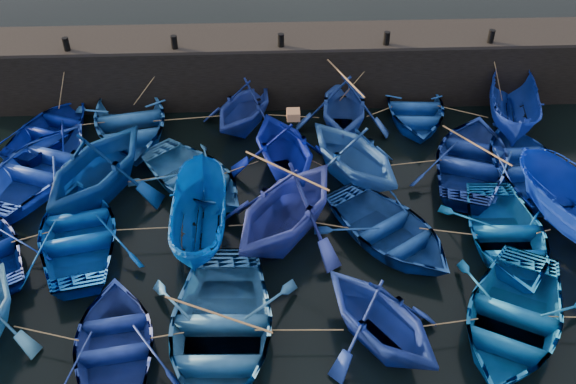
{
  "coord_description": "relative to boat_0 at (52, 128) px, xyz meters",
  "views": [
    {
      "loc": [
        -0.66,
        -12.69,
        13.61
      ],
      "look_at": [
        0.0,
        3.2,
        0.7
      ],
      "focal_mm": 40.0,
      "sensor_mm": 36.0,
      "label": 1
    }
  ],
  "objects": [
    {
      "name": "mooring_ropes",
      "position": [
        8.79,
        -2.63,
        0.43
      ],
      "size": [
        17.31,
        12.01,
        2.1
      ],
      "color": "tan",
      "rests_on": "ground"
    },
    {
      "name": "boat_3",
      "position": [
        10.88,
        0.17,
        0.65
      ],
      "size": [
        4.09,
        4.58,
        2.19
      ],
      "primitive_type": "imported",
      "rotation": [
        0.0,
        0.0,
        -0.13
      ],
      "color": "#2044A0",
      "rests_on": "ground"
    },
    {
      "name": "boat_8",
      "position": [
        5.49,
        -3.24,
        0.04
      ],
      "size": [
        5.58,
        5.7,
        0.97
      ],
      "primitive_type": "imported",
      "rotation": [
        0.0,
        0.0,
        0.72
      ],
      "color": "#2A6CB1",
      "rests_on": "ground"
    },
    {
      "name": "boat_10",
      "position": [
        10.88,
        -2.99,
        0.7
      ],
      "size": [
        5.52,
        5.71,
        2.3
      ],
      "primitive_type": "imported",
      "rotation": [
        0.0,
        0.0,
        3.7
      ],
      "color": "blue",
      "rests_on": "ground"
    },
    {
      "name": "boat_21",
      "position": [
        4.01,
        -9.95,
        0.0
      ],
      "size": [
        3.71,
        4.73,
        0.89
      ],
      "primitive_type": "imported",
      "rotation": [
        0.0,
        0.0,
        3.3
      ],
      "color": "navy",
      "rests_on": "ground"
    },
    {
      "name": "boat_0",
      "position": [
        0.0,
        0.0,
        0.0
      ],
      "size": [
        4.49,
        5.15,
        0.89
      ],
      "primitive_type": "imported",
      "rotation": [
        0.0,
        0.0,
        2.75
      ],
      "color": "#001174",
      "rests_on": "ground"
    },
    {
      "name": "boat_23",
      "position": [
        10.7,
        -9.89,
        0.59
      ],
      "size": [
        5.02,
        5.16,
        2.07
      ],
      "primitive_type": "imported",
      "rotation": [
        0.0,
        0.0,
        0.61
      ],
      "color": "navy",
      "rests_on": "ground"
    },
    {
      "name": "boat_1",
      "position": [
        2.84,
        0.19,
        0.14
      ],
      "size": [
        5.18,
        6.41,
        1.18
      ],
      "primitive_type": "imported",
      "rotation": [
        0.0,
        0.0,
        0.22
      ],
      "color": "#1D57A6",
      "rests_on": "ground"
    },
    {
      "name": "boat_9",
      "position": [
        8.56,
        -2.52,
        0.68
      ],
      "size": [
        4.7,
        5.11,
        2.26
      ],
      "primitive_type": "imported",
      "rotation": [
        0.0,
        0.0,
        3.41
      ],
      "color": "#06179B",
      "rests_on": "ground"
    },
    {
      "name": "loose_oars",
      "position": [
        10.28,
        -4.52,
        1.34
      ],
      "size": [
        10.72,
        12.06,
        1.52
      ],
      "color": "#99724C",
      "rests_on": "ground"
    },
    {
      "name": "quay_wall",
      "position": [
        8.61,
        2.88,
        0.8
      ],
      "size": [
        26.0,
        2.5,
        2.5
      ],
      "primitive_type": "cube",
      "color": "black",
      "rests_on": "ground"
    },
    {
      "name": "bollard_1",
      "position": [
        4.61,
        1.98,
        2.42
      ],
      "size": [
        0.24,
        0.24,
        0.5
      ],
      "primitive_type": "cylinder",
      "color": "black",
      "rests_on": "quay_top"
    },
    {
      "name": "boat_22",
      "position": [
        6.63,
        -9.81,
        0.14
      ],
      "size": [
        4.27,
        5.84,
        1.18
      ],
      "primitive_type": "imported",
      "rotation": [
        0.0,
        0.0,
        -0.04
      ],
      "color": "#29669F",
      "rests_on": "ground"
    },
    {
      "name": "boat_12",
      "position": [
        16.85,
        -2.98,
        0.06
      ],
      "size": [
        3.7,
        5.03,
        1.02
      ],
      "primitive_type": "imported",
      "rotation": [
        0.0,
        0.0,
        3.18
      ],
      "color": "#1943AD",
      "rests_on": "ground"
    },
    {
      "name": "boat_2",
      "position": [
        7.16,
        0.45,
        0.55
      ],
      "size": [
        4.62,
        4.84,
        1.99
      ],
      "primitive_type": "imported",
      "rotation": [
        0.0,
        0.0,
        -0.47
      ],
      "color": "navy",
      "rests_on": "ground"
    },
    {
      "name": "boat_16",
      "position": [
        8.5,
        -5.76,
        0.83
      ],
      "size": [
        6.21,
        6.37,
        2.55
      ],
      "primitive_type": "imported",
      "rotation": [
        0.0,
        0.0,
        -0.62
      ],
      "color": "#273696",
      "rests_on": "ground"
    },
    {
      "name": "quay_top",
      "position": [
        8.61,
        2.88,
        2.11
      ],
      "size": [
        26.0,
        2.5,
        0.12
      ],
      "primitive_type": "cube",
      "color": "black",
      "rests_on": "quay_wall"
    },
    {
      "name": "boat_11",
      "position": [
        15.09,
        -2.67,
        0.1
      ],
      "size": [
        5.37,
        6.25,
        1.09
      ],
      "primitive_type": "imported",
      "rotation": [
        0.0,
        0.0,
        2.78
      ],
      "color": "navy",
      "rests_on": "ground"
    },
    {
      "name": "boat_5",
      "position": [
        17.26,
        -0.09,
        0.48
      ],
      "size": [
        2.98,
        5.1,
        1.86
      ],
      "primitive_type": "imported",
      "rotation": [
        0.0,
        0.0,
        -0.26
      ],
      "color": "navy",
      "rests_on": "ground"
    },
    {
      "name": "ground",
      "position": [
        8.61,
        -7.62,
        -0.45
      ],
      "size": [
        120.0,
        120.0,
        0.0
      ],
      "primitive_type": "plane",
      "color": "black",
      "rests_on": "ground"
    },
    {
      "name": "boat_7",
      "position": [
        2.45,
        -3.49,
        0.84
      ],
      "size": [
        5.89,
        6.22,
        2.58
      ],
      "primitive_type": "imported",
      "rotation": [
        0.0,
        0.0,
        2.71
      ],
      "color": "navy",
      "rests_on": "ground"
    },
    {
      "name": "bollard_0",
      "position": [
        0.61,
        1.98,
        2.42
      ],
      "size": [
        0.24,
        0.24,
        0.5
      ],
      "primitive_type": "cylinder",
      "color": "black",
      "rests_on": "quay_top"
    },
    {
      "name": "bollard_2",
      "position": [
        8.61,
        1.98,
        2.42
      ],
      "size": [
        0.24,
        0.24,
        0.5
      ],
      "primitive_type": "cylinder",
      "color": "black",
      "rests_on": "quay_top"
    },
    {
      "name": "bollard_3",
      "position": [
        12.61,
        1.98,
        2.42
      ],
      "size": [
        0.24,
        0.24,
        0.5
      ],
      "primitive_type": "cylinder",
      "color": "black",
      "rests_on": "quay_top"
    },
    {
      "name": "boat_18",
      "position": [
        15.09,
        -6.51,
        0.05
      ],
      "size": [
        3.57,
        4.91,
        1.0
      ],
      "primitive_type": "imported",
      "rotation": [
        0.0,
        0.0,
        -0.02
      ],
      "color": "blue",
      "rests_on": "ground"
    },
    {
      "name": "boat_17",
      "position": [
        11.62,
        -6.14,
        0.04
      ],
      "size": [
        5.47,
        5.82,
        0.98
      ],
      "primitive_type": "imported",
      "rotation": [
        0.0,
        0.0,
        0.6
      ],
      "color": "navy",
      "rests_on": "ground"
    },
    {
      "name": "boat_15",
      "position": [
        5.85,
        -5.79,
        0.42
      ],
      "size": [
        1.73,
        4.48,
        1.73
      ],
      "primitive_type": "imported",
      "rotation": [
        0.0,
        0.0,
        3.13
      ],
      "color": "#00439B",
      "rests_on": "ground"
    },
    {
      "name": "wooden_crate",
      "position": [
        8.86,
        -2.52,
        1.95
      ],
      "size": [
        0.43,
        0.46,
        0.29
      ],
      "primitive_type": "cube",
      "color": "#956441",
      "rests_on": "boat_9"
    },
    {
      "name": "boat_14",
      "position": [
        2.25,
        -5.85,
        0.07
      ],
      "size": [
        4.52,
        5.59,
        1.03
      ],
      "primitive_type": "imported",
      "rotation": [
        0.0,
        0.0,
        3.36
      ],
      "color": "#0544B5",
      "rests_on": "ground"
    },
    {
      "name": "bollard_4",
      "position": [
        16.61,
        1.98,
        2.42
      ],
      "size": [
        0.24,
        0.24,
        0.5
      ],
      "primitive_type": "cylinder",
      "color": "black",
      "rests_on": "quay_top"
    },
    {
      "name": "boat_4",
      "position": [
        13.75,
        0.82,
        0.04
      ],
      "size": [
        3.71,
        4.92,
        0.97
      ],
      "primitive_type": "imported",
      "rotation": [
        0.0,
        0.0,
        -0.08
      ],
      "color": "#1447A0",
      "rests_on": "ground"
    },
    {
      "name": "boat_24",
      "position": [
        14.24,
        -9.67,
        0.09
      ],
      "size": [
        5.69,
        6.28,
        1.07
      ],
      "primitive_type": "imported",
      "rotation": [
        0.0,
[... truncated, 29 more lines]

